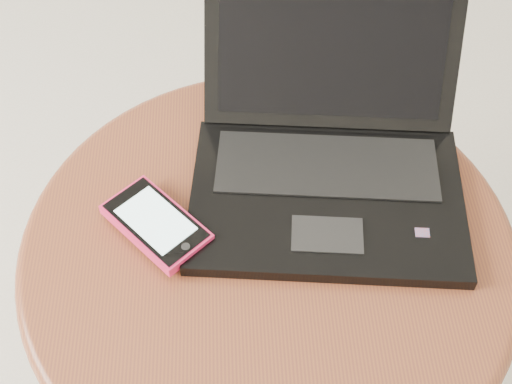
{
  "coord_description": "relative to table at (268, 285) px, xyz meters",
  "views": [
    {
      "loc": [
        0.03,
        -0.42,
        1.15
      ],
      "look_at": [
        0.05,
        0.08,
        0.53
      ],
      "focal_mm": 50.05,
      "sensor_mm": 36.0,
      "label": 1
    }
  ],
  "objects": [
    {
      "name": "laptop",
      "position": [
        0.08,
        0.1,
        0.14
      ],
      "size": [
        0.35,
        0.36,
        0.19
      ],
      "color": "black",
      "rests_on": "table"
    },
    {
      "name": "table",
      "position": [
        0.0,
        0.0,
        0.0
      ],
      "size": [
        0.59,
        0.59,
        0.47
      ],
      "color": "brown",
      "rests_on": "ground"
    },
    {
      "name": "phone_black",
      "position": [
        -0.12,
        0.02,
        0.1
      ],
      "size": [
        0.11,
        0.11,
        0.01
      ],
      "color": "black",
      "rests_on": "table"
    },
    {
      "name": "phone_pink",
      "position": [
        -0.13,
        0.02,
        0.12
      ],
      "size": [
        0.14,
        0.14,
        0.02
      ],
      "color": "#EE225A",
      "rests_on": "phone_black"
    }
  ]
}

